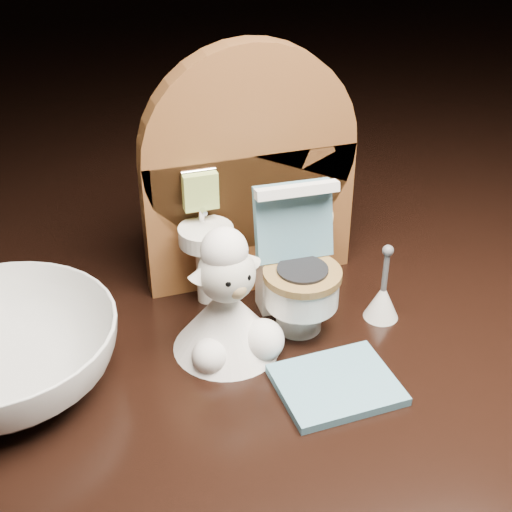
# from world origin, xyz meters

# --- Properties ---
(backdrop_panel) EXTENTS (0.13, 0.05, 0.15)m
(backdrop_panel) POSITION_xyz_m (-0.00, 0.06, 0.07)
(backdrop_panel) COLOR brown
(backdrop_panel) RESTS_ON ground
(toy_toilet) EXTENTS (0.05, 0.06, 0.09)m
(toy_toilet) POSITION_xyz_m (0.01, 0.01, 0.03)
(toy_toilet) COLOR white
(toy_toilet) RESTS_ON ground
(bath_mat) EXTENTS (0.06, 0.05, 0.00)m
(bath_mat) POSITION_xyz_m (0.01, -0.05, 0.00)
(bath_mat) COLOR #568BA1
(bath_mat) RESTS_ON ground
(toilet_brush) EXTENTS (0.02, 0.02, 0.05)m
(toilet_brush) POSITION_xyz_m (0.06, -0.00, 0.01)
(toilet_brush) COLOR white
(toilet_brush) RESTS_ON ground
(plush_lamb) EXTENTS (0.06, 0.06, 0.08)m
(plush_lamb) POSITION_xyz_m (-0.03, -0.00, 0.03)
(plush_lamb) COLOR white
(plush_lamb) RESTS_ON ground
(ceramic_bowl) EXTENTS (0.14, 0.14, 0.04)m
(ceramic_bowl) POSITION_xyz_m (-0.15, 0.01, 0.02)
(ceramic_bowl) COLOR white
(ceramic_bowl) RESTS_ON ground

